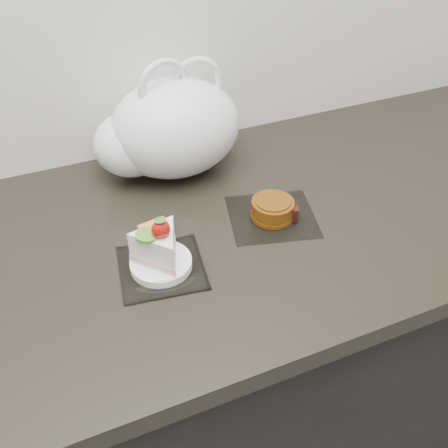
% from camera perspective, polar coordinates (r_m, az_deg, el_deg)
% --- Properties ---
extents(counter, '(2.04, 0.64, 0.90)m').
position_cam_1_polar(counter, '(1.24, -8.69, -18.32)').
color(counter, black).
rests_on(counter, ground).
extents(cake_tray, '(0.16, 0.16, 0.11)m').
position_cam_1_polar(cake_tray, '(0.83, -7.31, -3.56)').
color(cake_tray, white).
rests_on(cake_tray, counter).
extents(mooncake_wrap, '(0.19, 0.19, 0.04)m').
position_cam_1_polar(mooncake_wrap, '(0.94, 5.64, 1.55)').
color(mooncake_wrap, white).
rests_on(mooncake_wrap, counter).
extents(plastic_bag, '(0.31, 0.23, 0.25)m').
position_cam_1_polar(plastic_bag, '(1.02, -6.55, 10.58)').
color(plastic_bag, white).
rests_on(plastic_bag, counter).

